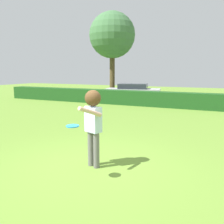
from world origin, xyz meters
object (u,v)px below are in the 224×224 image
(person, at_px, (93,118))
(parked_car_silver, at_px, (133,91))
(willow_tree, at_px, (112,36))
(frisbee, at_px, (73,126))

(person, relative_size, parked_car_silver, 0.40)
(willow_tree, bearing_deg, frisbee, -67.18)
(person, height_order, parked_car_silver, person)
(frisbee, xyz_separation_m, parked_car_silver, (-4.07, 14.15, -0.47))
(parked_car_silver, relative_size, willow_tree, 0.63)
(person, height_order, willow_tree, willow_tree)
(person, distance_m, parked_car_silver, 13.89)
(person, xyz_separation_m, parked_car_silver, (-4.03, 13.28, -0.49))
(parked_car_silver, distance_m, willow_tree, 5.24)
(person, xyz_separation_m, frisbee, (0.04, -0.87, -0.01))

